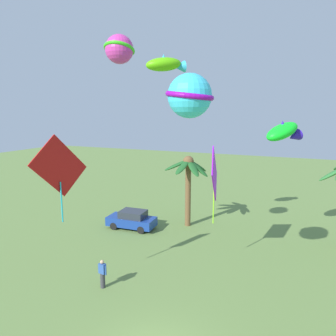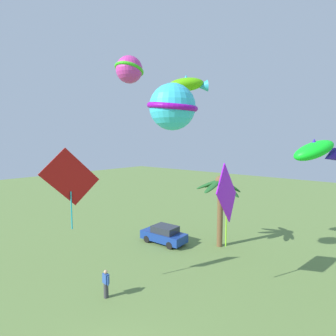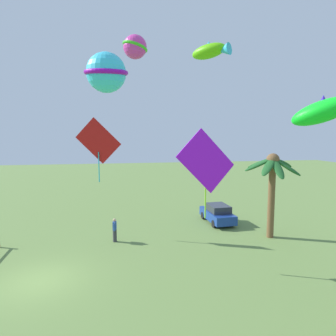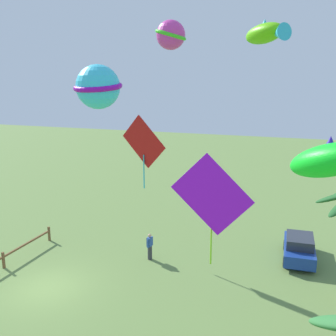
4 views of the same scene
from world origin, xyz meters
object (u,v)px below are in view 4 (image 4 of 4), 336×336
object	(u,v)px
kite_fish_2	(266,33)
kite_diamond_4	(212,196)
kite_diamond_0	(144,143)
kite_ball_3	(171,35)
kite_ball_5	(98,87)
parked_car_0	(299,248)
kite_fish_1	(334,163)
spectator_0	(150,246)

from	to	relation	value
kite_fish_2	kite_diamond_4	world-z (taller)	kite_fish_2
kite_diamond_0	kite_ball_3	xyz separation A→B (m)	(2.10, 2.47, 5.85)
kite_diamond_0	kite_ball_5	world-z (taller)	kite_ball_5
parked_car_0	kite_fish_1	bearing A→B (deg)	3.78
spectator_0	kite_diamond_4	distance (m)	8.34
kite_diamond_4	kite_diamond_0	bearing A→B (deg)	-137.66
parked_car_0	kite_ball_5	bearing A→B (deg)	-47.12
kite_fish_1	kite_ball_3	xyz separation A→B (m)	(-7.70, -7.52, 4.43)
kite_fish_2	kite_diamond_4	bearing A→B (deg)	-20.40
kite_fish_2	kite_ball_5	distance (m)	7.82
spectator_0	kite_ball_5	distance (m)	10.46
parked_car_0	kite_diamond_4	xyz separation A→B (m)	(7.69, -3.47, 4.97)
kite_ball_5	spectator_0	bearing A→B (deg)	177.55
parked_car_0	kite_ball_5	distance (m)	14.82
kite_ball_3	kite_fish_1	bearing A→B (deg)	44.31
kite_diamond_0	kite_ball_5	distance (m)	7.38
spectator_0	kite_diamond_0	size ratio (longest dim) A/B	0.35
parked_car_0	spectator_0	distance (m)	8.76
kite_diamond_0	kite_fish_2	distance (m)	9.52
kite_fish_1	kite_diamond_4	size ratio (longest dim) A/B	0.64
kite_diamond_0	kite_diamond_4	world-z (taller)	kite_diamond_0
kite_diamond_0	kite_ball_5	bearing A→B (deg)	6.92
kite_fish_2	kite_diamond_4	distance (m)	7.74
kite_diamond_0	kite_diamond_4	xyz separation A→B (m)	(6.34, 5.78, -0.95)
kite_diamond_0	kite_fish_1	xyz separation A→B (m)	(9.81, 9.99, 1.43)
parked_car_0	kite_fish_1	distance (m)	13.37
parked_car_0	kite_ball_5	world-z (taller)	kite_ball_5
kite_diamond_0	kite_ball_5	size ratio (longest dim) A/B	2.05
kite_ball_3	spectator_0	bearing A→B (deg)	-109.32
spectator_0	kite_ball_3	world-z (taller)	kite_ball_3
kite_diamond_0	kite_diamond_4	size ratio (longest dim) A/B	0.95
parked_car_0	kite_ball_3	distance (m)	14.01
kite_diamond_4	kite_ball_5	size ratio (longest dim) A/B	2.17
spectator_0	kite_diamond_0	distance (m)	6.14
kite_ball_3	kite_ball_5	distance (m)	5.33
kite_fish_2	kite_diamond_4	xyz separation A→B (m)	(3.72, -1.38, -6.64)
kite_fish_2	kite_diamond_0	bearing A→B (deg)	-110.11
kite_diamond_0	kite_fish_1	size ratio (longest dim) A/B	1.48
parked_car_0	kite_fish_2	distance (m)	12.45
kite_fish_2	kite_ball_3	xyz separation A→B (m)	(-0.52, -4.69, 0.16)
kite_fish_2	kite_ball_5	bearing A→B (deg)	-58.60
spectator_0	kite_ball_5	world-z (taller)	kite_ball_5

